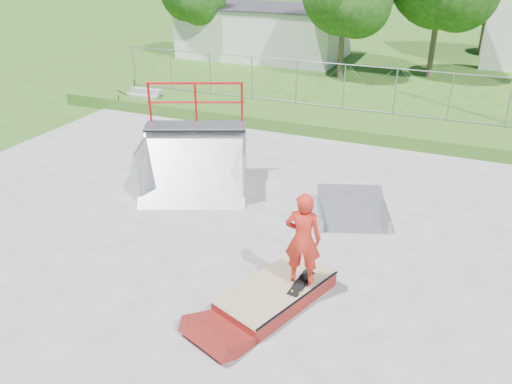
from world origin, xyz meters
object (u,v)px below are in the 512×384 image
at_px(grind_box, 276,293).
at_px(skater, 303,242).
at_px(quarter_pipe, 193,145).
at_px(flat_bank_ramp, 352,209).

height_order(grind_box, skater, skater).
relative_size(quarter_pipe, skater, 1.53).
bearing_deg(skater, flat_bank_ramp, -101.50).
xyz_separation_m(quarter_pipe, skater, (4.34, -3.53, -0.09)).
xyz_separation_m(grind_box, skater, (0.43, 0.21, 1.18)).
bearing_deg(flat_bank_ramp, skater, -112.18).
xyz_separation_m(grind_box, quarter_pipe, (-3.91, 3.74, 1.27)).
relative_size(grind_box, flat_bank_ramp, 1.48).
height_order(grind_box, flat_bank_ramp, flat_bank_ramp).
height_order(flat_bank_ramp, skater, skater).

